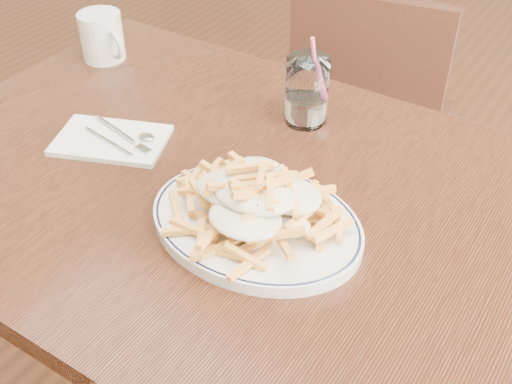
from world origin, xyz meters
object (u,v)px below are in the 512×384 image
Objects in this scene: table at (239,222)px; fries_plate at (256,223)px; loaded_fries at (256,196)px; chair_far at (369,114)px; coffee_mug at (102,37)px; water_glass at (307,95)px.

fries_plate is (0.08, -0.07, 0.09)m from table.
table is 0.18m from loaded_fries.
chair_far is at bearing 101.51° from loaded_fries.
loaded_fries is at bearing -26.48° from coffee_mug.
water_glass reaches higher than coffee_mug.
fries_plate is at bearing -78.49° from chair_far.
chair_far is 0.75m from coffee_mug.
fries_plate is 0.05m from loaded_fries.
water_glass is at bearing 91.83° from table.
chair_far is at bearing 98.68° from water_glass.
table is 9.45× the size of coffee_mug.
table is at bearing -23.51° from coffee_mug.
water_glass reaches higher than chair_far.
loaded_fries is at bearing -73.85° from water_glass.
table is at bearing 138.44° from loaded_fries.
loaded_fries reaches higher than table.
fries_plate reaches higher than table.
coffee_mug is (-0.50, 0.22, 0.13)m from table.
water_glass is (0.08, -0.51, 0.33)m from chair_far.
table is 6.98× the size of water_glass.
water_glass is (-0.09, 0.30, -0.01)m from loaded_fries.
coffee_mug is (-0.58, 0.29, -0.01)m from loaded_fries.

